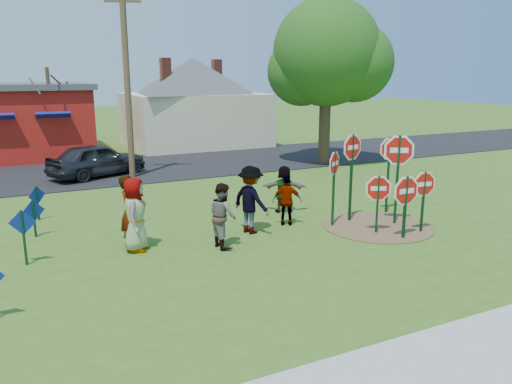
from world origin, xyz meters
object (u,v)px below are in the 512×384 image
(stop_sign_c, at_px, (398,159))
(suv, at_px, (97,160))
(leafy_tree, at_px, (329,58))
(stop_sign_b, at_px, (352,155))
(person_b, at_px, (130,212))
(person_a, at_px, (135,215))
(utility_pole, at_px, (127,75))
(stop_sign_a, at_px, (378,192))
(stop_sign_d, at_px, (389,156))

(stop_sign_c, distance_m, suv, 13.16)
(suv, xyz_separation_m, leafy_tree, (10.69, -1.79, 4.35))
(stop_sign_b, xyz_separation_m, person_b, (-6.54, 0.49, -1.07))
(stop_sign_c, distance_m, person_a, 7.64)
(stop_sign_c, distance_m, utility_pole, 11.95)
(stop_sign_a, height_order, person_a, person_a)
(stop_sign_d, relative_size, suv, 0.61)
(stop_sign_c, relative_size, person_b, 1.47)
(utility_pole, bearing_deg, suv, 146.80)
(stop_sign_a, distance_m, stop_sign_b, 1.57)
(stop_sign_d, distance_m, utility_pole, 11.35)
(stop_sign_a, relative_size, stop_sign_c, 0.63)
(person_a, relative_size, suv, 0.45)
(stop_sign_a, xyz_separation_m, stop_sign_b, (0.05, 1.32, 0.84))
(stop_sign_a, distance_m, stop_sign_d, 2.44)
(person_a, bearing_deg, utility_pole, 10.92)
(stop_sign_a, relative_size, suv, 0.42)
(stop_sign_c, relative_size, suv, 0.67)
(stop_sign_a, xyz_separation_m, stop_sign_d, (1.72, 1.60, 0.68))
(person_a, relative_size, person_b, 0.98)
(stop_sign_b, xyz_separation_m, person_a, (-6.45, 0.29, -1.09))
(person_b, distance_m, suv, 9.88)
(stop_sign_b, xyz_separation_m, stop_sign_d, (1.66, 0.27, -0.17))
(suv, bearing_deg, stop_sign_a, -177.03)
(stop_sign_a, height_order, utility_pole, utility_pole)
(utility_pole, bearing_deg, stop_sign_a, -67.68)
(leafy_tree, bearing_deg, person_a, -143.92)
(stop_sign_c, bearing_deg, stop_sign_d, 90.29)
(person_b, bearing_deg, stop_sign_a, -90.71)
(person_a, xyz_separation_m, utility_pole, (1.96, 9.20, 3.39))
(person_a, bearing_deg, person_b, 45.74)
(stop_sign_b, distance_m, stop_sign_d, 1.70)
(stop_sign_b, relative_size, stop_sign_c, 0.99)
(stop_sign_d, xyz_separation_m, utility_pole, (-6.15, 9.21, 2.47))
(person_a, distance_m, person_b, 0.22)
(stop_sign_b, relative_size, suv, 0.66)
(stop_sign_c, xyz_separation_m, utility_pole, (-5.52, 10.33, 2.36))
(person_a, bearing_deg, stop_sign_c, -75.68)
(person_b, bearing_deg, stop_sign_b, -79.40)
(utility_pole, relative_size, leafy_tree, 1.04)
(stop_sign_d, bearing_deg, person_b, -175.11)
(stop_sign_a, height_order, stop_sign_c, stop_sign_c)
(stop_sign_c, height_order, stop_sign_d, stop_sign_c)
(utility_pole, bearing_deg, stop_sign_b, -64.67)
(stop_sign_a, height_order, suv, stop_sign_a)
(stop_sign_b, bearing_deg, person_a, 162.95)
(leafy_tree, bearing_deg, stop_sign_d, -111.29)
(stop_sign_c, bearing_deg, stop_sign_a, -126.73)
(stop_sign_b, distance_m, suv, 11.92)
(person_b, distance_m, utility_pole, 9.82)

